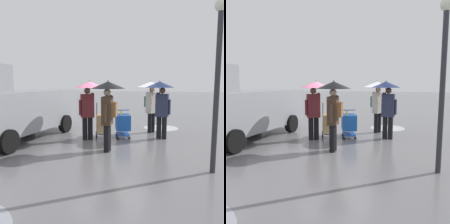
{
  "view_description": "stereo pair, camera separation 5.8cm",
  "coord_description": "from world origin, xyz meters",
  "views": [
    {
      "loc": [
        -2.58,
        8.22,
        2.08
      ],
      "look_at": [
        -0.11,
        0.41,
        1.05
      ],
      "focal_mm": 38.03,
      "sensor_mm": 36.0,
      "label": 1
    },
    {
      "loc": [
        -2.63,
        8.2,
        2.08
      ],
      "look_at": [
        -0.11,
        0.41,
        1.05
      ],
      "focal_mm": 38.03,
      "sensor_mm": 36.0,
      "label": 2
    }
  ],
  "objects": [
    {
      "name": "cargo_van_parked_right",
      "position": [
        3.3,
        1.31,
        1.18
      ],
      "size": [
        2.33,
        5.4,
        2.6
      ],
      "color": "gray",
      "rests_on": "ground"
    },
    {
      "name": "pedestrian_white_side",
      "position": [
        -1.67,
        -0.55,
        1.58
      ],
      "size": [
        1.04,
        1.04,
        2.15
      ],
      "color": "black",
      "rests_on": "ground"
    },
    {
      "name": "pedestrian_pink_side",
      "position": [
        -1.17,
        -1.49,
        1.57
      ],
      "size": [
        1.04,
        1.04,
        2.15
      ],
      "color": "black",
      "rests_on": "ground"
    },
    {
      "name": "pedestrian_black_side",
      "position": [
        0.78,
        0.38,
        1.58
      ],
      "size": [
        1.04,
        1.04,
        2.15
      ],
      "color": "black",
      "rests_on": "ground"
    },
    {
      "name": "slush_patch_far_side",
      "position": [
        -1.5,
        -2.63,
        0.0
      ],
      "size": [
        1.54,
        1.54,
        0.01
      ],
      "primitive_type": "cylinder",
      "color": "silver",
      "rests_on": "ground"
    },
    {
      "name": "hand_dolly_boxes",
      "position": [
        0.36,
        0.09,
        0.55
      ],
      "size": [
        0.71,
        0.83,
        1.32
      ],
      "color": "#515156",
      "rests_on": "ground"
    },
    {
      "name": "pedestrian_far_side",
      "position": [
        -0.33,
        1.52,
        1.57
      ],
      "size": [
        1.04,
        1.04,
        2.15
      ],
      "color": "black",
      "rests_on": "ground"
    },
    {
      "name": "ground_plane",
      "position": [
        0.0,
        0.0,
        0.0
      ],
      "size": [
        90.0,
        90.0,
        0.0
      ],
      "primitive_type": "plane",
      "color": "slate"
    },
    {
      "name": "shopping_cart_vendor",
      "position": [
        -0.32,
        -0.26,
        0.57
      ],
      "size": [
        0.81,
        0.96,
        1.04
      ],
      "color": "#1951B2",
      "rests_on": "ground"
    },
    {
      "name": "street_lamp",
      "position": [
        -3.21,
        2.46,
        2.37
      ],
      "size": [
        0.28,
        0.28,
        3.86
      ],
      "color": "#2D2D33",
      "rests_on": "ground"
    }
  ]
}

